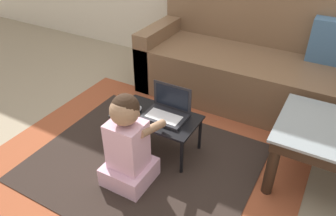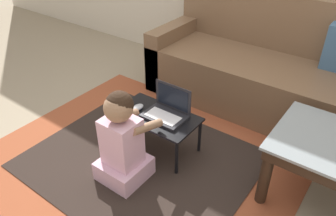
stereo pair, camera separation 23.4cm
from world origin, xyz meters
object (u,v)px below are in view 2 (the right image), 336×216
at_px(computer_mouse, 138,107).
at_px(laptop_desk, 157,119).
at_px(couch, 264,71).
at_px(laptop, 167,112).
at_px(person_seated, 122,141).

bearing_deg(computer_mouse, laptop_desk, 7.52).
bearing_deg(couch, laptop, -105.44).
height_order(computer_mouse, person_seated, person_seated).
relative_size(computer_mouse, person_seated, 0.15).
bearing_deg(person_seated, computer_mouse, 116.06).
bearing_deg(laptop_desk, couch, 71.88).
distance_m(couch, laptop_desk, 1.16).
relative_size(laptop_desk, computer_mouse, 6.22).
bearing_deg(laptop, couch, 74.56).
relative_size(laptop, computer_mouse, 3.08).
relative_size(couch, laptop_desk, 3.22).
bearing_deg(computer_mouse, person_seated, -63.94).
distance_m(computer_mouse, person_seated, 0.39).
xyz_separation_m(laptop_desk, computer_mouse, (-0.16, -0.02, 0.05)).
distance_m(laptop_desk, computer_mouse, 0.17).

